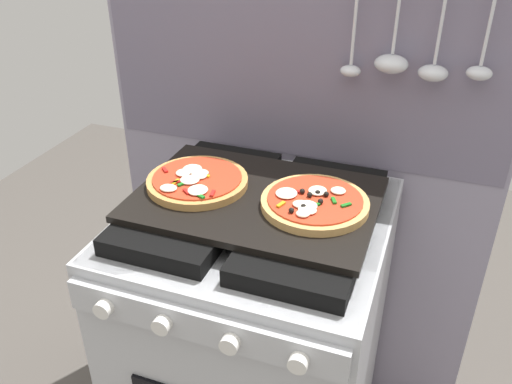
% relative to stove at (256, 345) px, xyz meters
% --- Properties ---
extents(kitchen_backsplash, '(1.10, 0.09, 1.55)m').
position_rel_stove_xyz_m(kitchen_backsplash, '(0.00, 0.34, 0.34)').
color(kitchen_backsplash, gray).
rests_on(kitchen_backsplash, ground_plane).
extents(stove, '(0.60, 0.64, 0.90)m').
position_rel_stove_xyz_m(stove, '(0.00, 0.00, 0.00)').
color(stove, '#B7BABF').
rests_on(stove, ground_plane).
extents(baking_tray, '(0.54, 0.38, 0.02)m').
position_rel_stove_xyz_m(baking_tray, '(0.00, 0.00, 0.46)').
color(baking_tray, black).
rests_on(baking_tray, stove).
extents(pizza_left, '(0.24, 0.24, 0.03)m').
position_rel_stove_xyz_m(pizza_left, '(-0.15, -0.00, 0.48)').
color(pizza_left, '#C18947').
rests_on(pizza_left, baking_tray).
extents(pizza_right, '(0.24, 0.24, 0.03)m').
position_rel_stove_xyz_m(pizza_right, '(0.13, 0.00, 0.48)').
color(pizza_right, tan).
rests_on(pizza_right, baking_tray).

